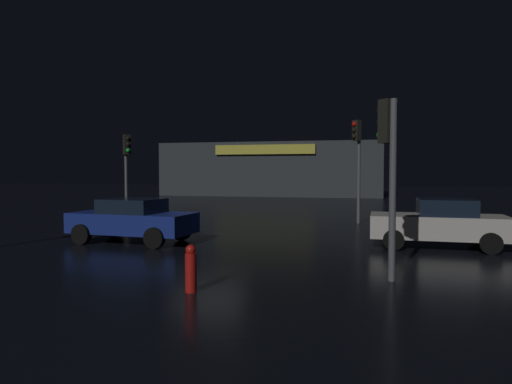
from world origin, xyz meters
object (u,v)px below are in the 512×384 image
Objects in this scene: store_building at (272,169)px; car_far at (439,223)px; traffic_signal_cross_right at (357,151)px; traffic_signal_opposite at (127,159)px; traffic_signal_main at (389,152)px; fire_hydrant at (191,269)px; car_near at (133,220)px.

store_building is 5.22× the size of car_far.
car_far is (2.63, -6.12, -2.48)m from traffic_signal_cross_right.
store_building is at bearing 84.18° from traffic_signal_opposite.
store_building is 5.43× the size of traffic_signal_main.
fire_hydrant is at bearing -56.01° from traffic_signal_opposite.
traffic_signal_opposite reaches higher than traffic_signal_main.
traffic_signal_cross_right is at bearing 78.00° from fire_hydrant.
traffic_signal_main is at bearing -109.28° from car_far.
traffic_signal_opposite is 8.58m from car_near.
car_near is (1.84, -30.67, -1.77)m from store_building.
traffic_signal_cross_right reaches higher than traffic_signal_opposite.
fire_hydrant is (-2.72, -12.82, -2.77)m from traffic_signal_cross_right.
traffic_signal_opposite is (-2.40, -23.53, 0.40)m from store_building.
car_near reaches higher than fire_hydrant.
traffic_signal_main reaches higher than car_far.
car_near is 1.04× the size of car_far.
store_building is at bearing 99.52° from fire_hydrant.
traffic_signal_main is 0.96× the size of car_far.
traffic_signal_main is at bearing -74.06° from store_building.
store_building is at bearing 111.23° from car_far.
traffic_signal_opposite is at bearing 138.92° from traffic_signal_main.
store_building is 5.03× the size of traffic_signal_opposite.
traffic_signal_opposite is 11.18m from traffic_signal_cross_right.
traffic_signal_opposite is 4.50× the size of fire_hydrant.
traffic_signal_cross_right is (11.17, 0.29, 0.31)m from traffic_signal_opposite.
traffic_signal_cross_right is 10.46m from car_near.
store_building reaches higher than car_near.
traffic_signal_cross_right is at bearing 1.47° from traffic_signal_opposite.
traffic_signal_opposite is at bearing 123.99° from fire_hydrant.
car_near is 9.65m from car_far.
traffic_signal_opposite is at bearing -95.82° from store_building.
traffic_signal_cross_right is at bearing 95.09° from traffic_signal_main.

